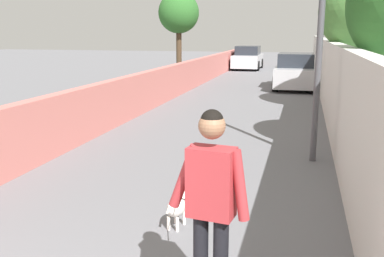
{
  "coord_description": "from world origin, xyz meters",
  "views": [
    {
      "loc": [
        -1.22,
        -2.01,
        2.45
      ],
      "look_at": [
        5.08,
        -0.4,
        1.0
      ],
      "focal_mm": 40.73,
      "sensor_mm": 36.0,
      "label": 1
    }
  ],
  "objects_px": {
    "tree_left_mid": "(179,14)",
    "car_near": "(296,72)",
    "car_far": "(248,58)",
    "dog": "(178,206)",
    "tree_right_far": "(370,11)",
    "person_skateboarder": "(211,196)"
  },
  "relations": [
    {
      "from": "tree_left_mid",
      "to": "car_near",
      "type": "relative_size",
      "value": 1.11
    },
    {
      "from": "tree_left_mid",
      "to": "car_far",
      "type": "relative_size",
      "value": 1.1
    },
    {
      "from": "tree_left_mid",
      "to": "dog",
      "type": "xyz_separation_m",
      "value": [
        -15.23,
        -4.35,
        -3.0
      ]
    },
    {
      "from": "dog",
      "to": "car_far",
      "type": "bearing_deg",
      "value": 5.17
    },
    {
      "from": "tree_right_far",
      "to": "person_skateboarder",
      "type": "bearing_deg",
      "value": 167.2
    },
    {
      "from": "person_skateboarder",
      "to": "dog",
      "type": "bearing_deg",
      "value": 24.9
    },
    {
      "from": "car_near",
      "to": "car_far",
      "type": "relative_size",
      "value": 0.99
    },
    {
      "from": "dog",
      "to": "car_far",
      "type": "relative_size",
      "value": 0.51
    },
    {
      "from": "car_near",
      "to": "car_far",
      "type": "xyz_separation_m",
      "value": [
        9.75,
        3.34,
        0.0
      ]
    },
    {
      "from": "tree_left_mid",
      "to": "car_near",
      "type": "height_order",
      "value": "tree_left_mid"
    },
    {
      "from": "tree_left_mid",
      "to": "tree_right_far",
      "type": "distance_m",
      "value": 9.7
    },
    {
      "from": "dog",
      "to": "tree_right_far",
      "type": "bearing_deg",
      "value": -19.46
    },
    {
      "from": "tree_right_far",
      "to": "car_far",
      "type": "height_order",
      "value": "tree_right_far"
    },
    {
      "from": "tree_right_far",
      "to": "car_near",
      "type": "relative_size",
      "value": 1.13
    },
    {
      "from": "tree_left_mid",
      "to": "car_near",
      "type": "bearing_deg",
      "value": -95.22
    },
    {
      "from": "person_skateboarder",
      "to": "car_far",
      "type": "xyz_separation_m",
      "value": [
        26.17,
        3.0,
        -0.41
      ]
    },
    {
      "from": "person_skateboarder",
      "to": "car_near",
      "type": "height_order",
      "value": "person_skateboarder"
    },
    {
      "from": "car_far",
      "to": "dog",
      "type": "bearing_deg",
      "value": -174.83
    },
    {
      "from": "tree_left_mid",
      "to": "car_far",
      "type": "height_order",
      "value": "tree_left_mid"
    },
    {
      "from": "tree_left_mid",
      "to": "car_far",
      "type": "distance_m",
      "value": 9.84
    },
    {
      "from": "car_far",
      "to": "car_near",
      "type": "bearing_deg",
      "value": -161.11
    },
    {
      "from": "dog",
      "to": "car_near",
      "type": "height_order",
      "value": "car_near"
    }
  ]
}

